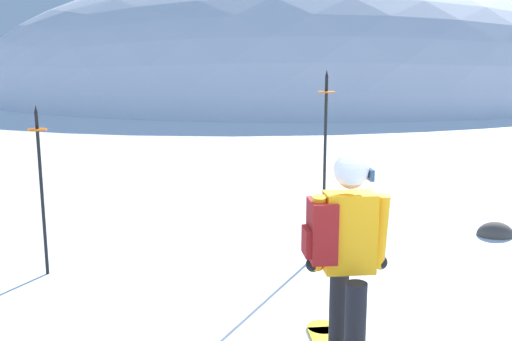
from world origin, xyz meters
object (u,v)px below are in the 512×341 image
Objects in this scene: piste_marker_near at (41,180)px; rock_dark at (495,235)px; snowboarder_main at (344,261)px; piste_marker_far at (325,150)px.

rock_dark is at bearing -2.44° from piste_marker_near.
rock_dark is (5.68, -0.24, -1.07)m from piste_marker_near.
snowboarder_main is 3.62m from piste_marker_near.
snowboarder_main is 2.94m from piste_marker_far.
rock_dark is at bearing -2.51° from piste_marker_far.
piste_marker_near is 0.85× the size of piste_marker_far.
piste_marker_near reaches higher than rock_dark.
piste_marker_near reaches higher than snowboarder_main.
piste_marker_far reaches higher than piste_marker_near.
piste_marker_far is 4.37× the size of rock_dark.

